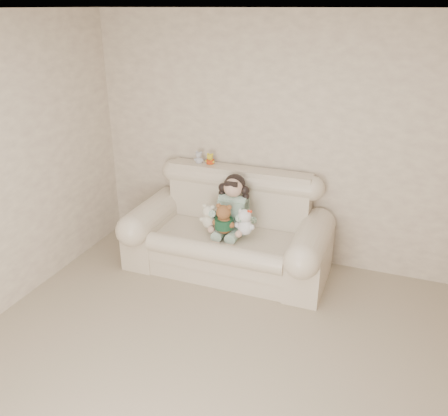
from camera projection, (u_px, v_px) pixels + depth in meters
The scene contains 9 objects.
ceiling at pixel (196, 10), 2.15m from camera, with size 5.00×5.00×0.00m, color white.
wall_back at pixel (298, 145), 4.81m from camera, with size 4.50×4.50×0.00m, color beige.
sofa at pixel (227, 225), 4.88m from camera, with size 2.10×0.95×1.03m, color beige, non-canonical shape.
seated_child at pixel (233, 203), 4.85m from camera, with size 0.38×0.46×0.63m, color #307250, non-canonical shape.
brown_teddy at pixel (224, 216), 4.68m from camera, with size 0.24×0.18×0.37m, color brown, non-canonical shape.
white_cat at pixel (245, 219), 4.66m from camera, with size 0.21×0.16×0.33m, color white, non-canonical shape.
cream_teddy at pixel (209, 214), 4.80m from camera, with size 0.20×0.15×0.30m, color white, non-canonical shape.
yellow_mini_bear at pixel (210, 158), 5.08m from camera, with size 0.11×0.08×0.17m, color gold, non-canonical shape.
grey_mini_plush at pixel (199, 157), 5.13m from camera, with size 0.11×0.09×0.18m, color silver, non-canonical shape.
Camera 1 is at (0.95, -2.14, 2.62)m, focal length 37.63 mm.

